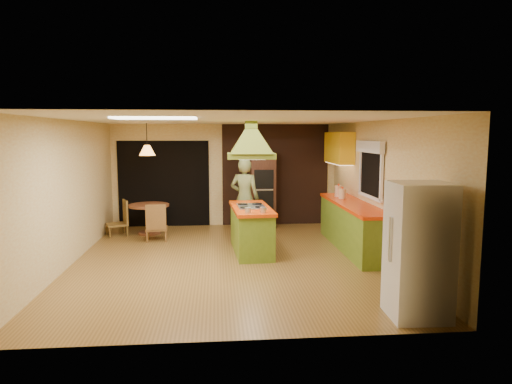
{
  "coord_description": "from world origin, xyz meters",
  "views": [
    {
      "loc": [
        -0.22,
        -8.01,
        2.25
      ],
      "look_at": [
        0.54,
        0.65,
        1.15
      ],
      "focal_mm": 32.0,
      "sensor_mm": 36.0,
      "label": 1
    }
  ],
  "objects": [
    {
      "name": "man",
      "position": [
        0.39,
        1.78,
        0.87
      ],
      "size": [
        0.74,
        0.61,
        1.75
      ],
      "primitive_type": "imported",
      "rotation": [
        0.0,
        0.0,
        2.79
      ],
      "color": "#575F32",
      "rests_on": "ground"
    },
    {
      "name": "upper_cabinets",
      "position": [
        2.57,
        2.2,
        1.95
      ],
      "size": [
        0.34,
        1.4,
        0.7
      ],
      "primitive_type": "cube",
      "color": "yellow",
      "rests_on": "room_walls"
    },
    {
      "name": "ceiling_plane",
      "position": [
        0.0,
        0.0,
        2.5
      ],
      "size": [
        6.5,
        6.5,
        0.0
      ],
      "primitive_type": "plane",
      "rotation": [
        3.14,
        0.0,
        0.0
      ],
      "color": "silver",
      "rests_on": "room_walls"
    },
    {
      "name": "fluor_panel",
      "position": [
        -1.1,
        -1.2,
        2.48
      ],
      "size": [
        1.2,
        0.6,
        0.03
      ],
      "primitive_type": "cube",
      "color": "white",
      "rests_on": "ceiling_plane"
    },
    {
      "name": "nook_opening",
      "position": [
        -1.5,
        3.23,
        1.05
      ],
      "size": [
        2.2,
        0.03,
        2.1
      ],
      "primitive_type": "cube",
      "color": "black",
      "rests_on": "ground"
    },
    {
      "name": "right_counter",
      "position": [
        2.45,
        0.6,
        0.46
      ],
      "size": [
        0.62,
        3.05,
        0.92
      ],
      "color": "olive",
      "rests_on": "ground"
    },
    {
      "name": "wall_oven",
      "position": [
        0.9,
        2.95,
        0.9
      ],
      "size": [
        0.59,
        0.6,
        1.79
      ],
      "rotation": [
        0.0,
        0.0,
        0.0
      ],
      "color": "#4D2818",
      "rests_on": "ground"
    },
    {
      "name": "range_hood",
      "position": [
        0.44,
        0.55,
        2.26
      ],
      "size": [
        0.91,
        0.66,
        0.78
      ],
      "rotation": [
        0.0,
        0.0,
        -0.02
      ],
      "color": "#5E6D1B",
      "rests_on": "ceiling_plane"
    },
    {
      "name": "window_right",
      "position": [
        2.7,
        0.4,
        1.77
      ],
      "size": [
        0.12,
        1.35,
        1.06
      ],
      "color": "black",
      "rests_on": "room_walls"
    },
    {
      "name": "canister_large",
      "position": [
        2.4,
        1.53,
        1.04
      ],
      "size": [
        0.21,
        0.21,
        0.24
      ],
      "primitive_type": "cylinder",
      "rotation": [
        0.0,
        0.0,
        0.38
      ],
      "color": "beige",
      "rests_on": "right_counter"
    },
    {
      "name": "chair_left",
      "position": [
        -2.45,
        2.23,
        0.4
      ],
      "size": [
        0.57,
        0.57,
        0.79
      ],
      "primitive_type": null,
      "rotation": [
        0.0,
        0.0,
        -1.18
      ],
      "color": "brown",
      "rests_on": "ground"
    },
    {
      "name": "refrigerator",
      "position": [
        2.24,
        -2.78,
        0.84
      ],
      "size": [
        0.71,
        0.68,
        1.68
      ],
      "primitive_type": "cube",
      "rotation": [
        0.0,
        0.0,
        -0.04
      ],
      "color": "silver",
      "rests_on": "ground"
    },
    {
      "name": "chair_near",
      "position": [
        -1.5,
        1.68,
        0.4
      ],
      "size": [
        0.47,
        0.47,
        0.81
      ],
      "primitive_type": null,
      "rotation": [
        0.0,
        0.0,
        3.21
      ],
      "color": "brown",
      "rests_on": "ground"
    },
    {
      "name": "brick_panel",
      "position": [
        1.25,
        3.23,
        1.25
      ],
      "size": [
        2.64,
        0.03,
        2.5
      ],
      "primitive_type": "cube",
      "color": "#381E14",
      "rests_on": "ground"
    },
    {
      "name": "dining_table",
      "position": [
        -1.75,
        2.33,
        0.48
      ],
      "size": [
        0.9,
        0.9,
        0.68
      ],
      "rotation": [
        0.0,
        0.0,
        0.33
      ],
      "color": "brown",
      "rests_on": "ground"
    },
    {
      "name": "ground",
      "position": [
        0.0,
        0.0,
        0.0
      ],
      "size": [
        6.5,
        6.5,
        0.0
      ],
      "primitive_type": "plane",
      "color": "olive",
      "rests_on": "ground"
    },
    {
      "name": "canister_medium",
      "position": [
        2.4,
        1.22,
        1.02
      ],
      "size": [
        0.16,
        0.16,
        0.21
      ],
      "primitive_type": "cylinder",
      "rotation": [
        0.0,
        0.0,
        0.08
      ],
      "color": "beige",
      "rests_on": "right_counter"
    },
    {
      "name": "kitchen_island",
      "position": [
        0.44,
        0.55,
        0.45
      ],
      "size": [
        0.8,
        1.79,
        0.9
      ],
      "rotation": [
        0.0,
        0.0,
        0.05
      ],
      "color": "olive",
      "rests_on": "ground"
    },
    {
      "name": "pendant_lamp",
      "position": [
        -1.75,
        2.33,
        1.9
      ],
      "size": [
        0.45,
        0.45,
        0.23
      ],
      "primitive_type": "cone",
      "rotation": [
        0.0,
        0.0,
        -0.36
      ],
      "color": "#FF9E3F",
      "rests_on": "ceiling_plane"
    },
    {
      "name": "canister_small",
      "position": [
        2.4,
        1.49,
        1.0
      ],
      "size": [
        0.12,
        0.12,
        0.15
      ],
      "primitive_type": "cylinder",
      "rotation": [
        0.0,
        0.0,
        0.09
      ],
      "color": "beige",
      "rests_on": "right_counter"
    },
    {
      "name": "room_walls",
      "position": [
        0.0,
        0.0,
        1.25
      ],
      "size": [
        5.5,
        6.5,
        6.5
      ],
      "color": "beige",
      "rests_on": "ground"
    }
  ]
}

